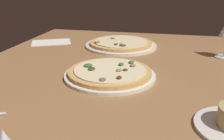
% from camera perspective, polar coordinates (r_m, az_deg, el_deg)
% --- Properties ---
extents(dining_table, '(1.50, 1.10, 0.04)m').
position_cam_1_polar(dining_table, '(0.78, 0.52, -3.97)').
color(dining_table, '#996B42').
rests_on(dining_table, ground).
extents(pizza_main, '(0.30, 0.30, 0.03)m').
position_cam_1_polar(pizza_main, '(0.81, -0.50, -0.68)').
color(pizza_main, silver).
rests_on(pizza_main, dining_table).
extents(pizza_side, '(0.34, 0.34, 0.03)m').
position_cam_1_polar(pizza_side, '(1.18, 2.07, 6.03)').
color(pizza_side, silver).
rests_on(pizza_side, dining_table).
extents(paper_menu, '(0.19, 0.22, 0.00)m').
position_cam_1_polar(paper_menu, '(1.28, -13.79, 6.21)').
color(paper_menu, white).
rests_on(paper_menu, dining_table).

